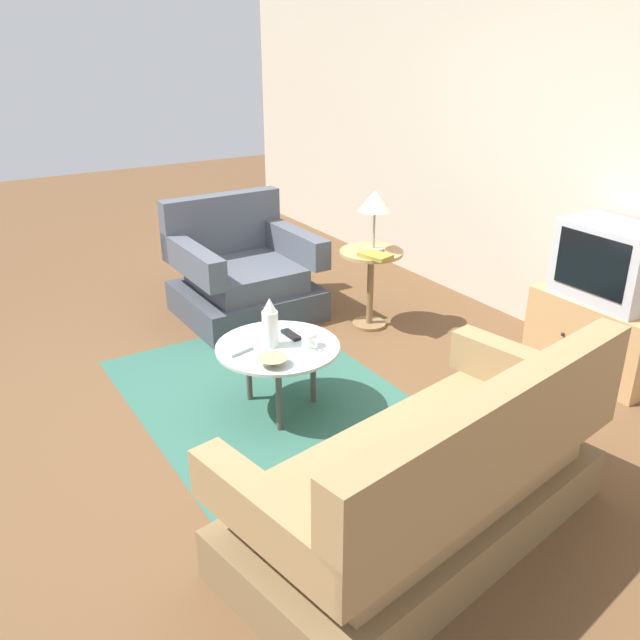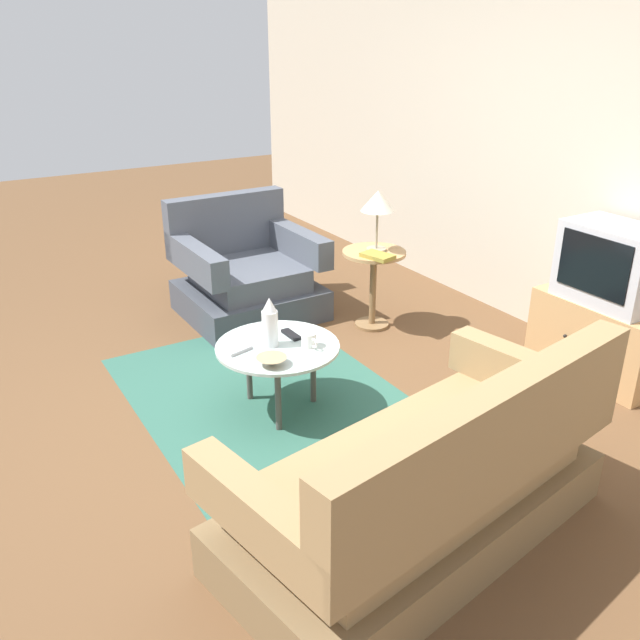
# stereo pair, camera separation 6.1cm
# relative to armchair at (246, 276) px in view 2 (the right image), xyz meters

# --- Properties ---
(ground_plane) EXTENTS (16.00, 16.00, 0.00)m
(ground_plane) POSITION_rel_armchair_xyz_m (1.53, -0.56, -0.30)
(ground_plane) COLOR brown
(back_wall) EXTENTS (9.00, 0.12, 2.70)m
(back_wall) POSITION_rel_armchair_xyz_m (1.53, 1.84, 1.05)
(back_wall) COLOR #BCB29E
(back_wall) RESTS_ON ground
(area_rug) EXTENTS (2.39, 1.52, 0.00)m
(area_rug) POSITION_rel_armchair_xyz_m (1.47, -0.49, -0.30)
(area_rug) COLOR #2D5B4C
(area_rug) RESTS_ON ground
(armchair) EXTENTS (0.93, 1.01, 0.90)m
(armchair) POSITION_rel_armchair_xyz_m (0.00, 0.00, 0.00)
(armchair) COLOR #3E424B
(armchair) RESTS_ON ground
(couch) EXTENTS (1.15, 1.89, 0.90)m
(couch) POSITION_rel_armchair_xyz_m (2.80, -0.47, -0.01)
(couch) COLOR brown
(couch) RESTS_ON ground
(coffee_table) EXTENTS (0.72, 0.72, 0.42)m
(coffee_table) POSITION_rel_armchair_xyz_m (1.47, -0.48, 0.08)
(coffee_table) COLOR #B2C6C1
(coffee_table) RESTS_ON ground
(side_table) EXTENTS (0.47, 0.47, 0.60)m
(side_table) POSITION_rel_armchair_xyz_m (0.75, 0.70, 0.13)
(side_table) COLOR tan
(side_table) RESTS_ON ground
(tv_stand) EXTENTS (0.86, 0.44, 0.51)m
(tv_stand) POSITION_rel_armchair_xyz_m (2.15, 1.53, -0.05)
(tv_stand) COLOR tan
(tv_stand) RESTS_ON ground
(television) EXTENTS (0.62, 0.40, 0.50)m
(television) POSITION_rel_armchair_xyz_m (2.15, 1.53, 0.46)
(television) COLOR #B7B7BC
(television) RESTS_ON tv_stand
(table_lamp) EXTENTS (0.24, 0.24, 0.45)m
(table_lamp) POSITION_rel_armchair_xyz_m (0.75, 0.72, 0.65)
(table_lamp) COLOR #9E937A
(table_lamp) RESTS_ON side_table
(vase) EXTENTS (0.09, 0.09, 0.30)m
(vase) POSITION_rel_armchair_xyz_m (1.45, -0.52, 0.26)
(vase) COLOR white
(vase) RESTS_ON coffee_table
(mug) EXTENTS (0.13, 0.09, 0.08)m
(mug) POSITION_rel_armchair_xyz_m (1.58, -0.34, 0.16)
(mug) COLOR white
(mug) RESTS_ON coffee_table
(bowl) EXTENTS (0.17, 0.17, 0.05)m
(bowl) POSITION_rel_armchair_xyz_m (1.67, -0.63, 0.15)
(bowl) COLOR tan
(bowl) RESTS_ON coffee_table
(tv_remote_dark) EXTENTS (0.16, 0.06, 0.02)m
(tv_remote_dark) POSITION_rel_armchair_xyz_m (1.40, -0.36, 0.13)
(tv_remote_dark) COLOR black
(tv_remote_dark) RESTS_ON coffee_table
(tv_remote_silver) EXTENTS (0.09, 0.16, 0.02)m
(tv_remote_silver) POSITION_rel_armchair_xyz_m (1.44, -0.71, 0.13)
(tv_remote_silver) COLOR #B2B2B7
(tv_remote_silver) RESTS_ON coffee_table
(book) EXTENTS (0.26, 0.19, 0.03)m
(book) POSITION_rel_armchair_xyz_m (0.90, 0.63, 0.31)
(book) COLOR olive
(book) RESTS_ON side_table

